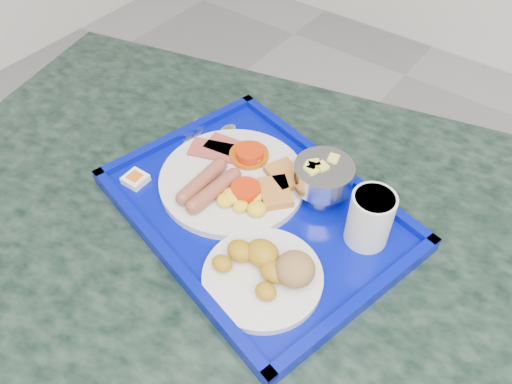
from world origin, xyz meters
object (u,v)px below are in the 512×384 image
bread_plate (268,271)px  juice_cup (370,217)px  main_plate (235,179)px  tray (256,211)px  fruit_bowl (323,176)px  table (255,296)px

bread_plate → juice_cup: size_ratio=1.89×
bread_plate → juice_cup: bearing=62.4°
juice_cup → main_plate: bearing=-172.4°
tray → juice_cup: juice_cup is taller
tray → fruit_bowl: size_ratio=5.55×
table → bread_plate: (0.07, -0.07, 0.24)m
table → tray: tray is taller
bread_plate → fruit_bowl: fruit_bowl is taller
table → main_plate: bearing=147.5°
table → fruit_bowl: 0.30m
main_plate → tray: bearing=-20.0°
main_plate → juice_cup: juice_cup is taller
tray → juice_cup: bearing=17.0°
table → fruit_bowl: size_ratio=14.37×
table → main_plate: (-0.08, 0.05, 0.23)m
tray → main_plate: (-0.06, 0.02, 0.02)m
table → fruit_bowl: fruit_bowl is taller
table → tray: bearing=124.5°
table → tray: size_ratio=2.59×
juice_cup → table: bearing=-151.7°
table → bread_plate: bread_plate is taller
fruit_bowl → bread_plate: bearing=-82.4°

